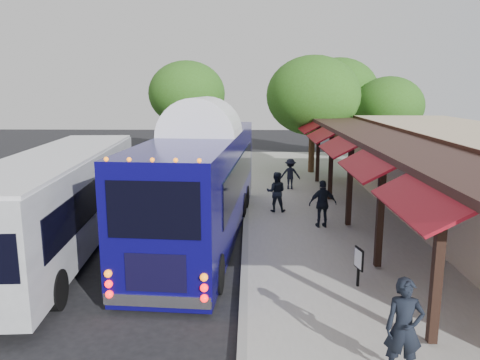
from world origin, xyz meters
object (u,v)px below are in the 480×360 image
(ped_d, at_px, (290,174))
(ped_a, at_px, (404,328))
(ped_c, at_px, (323,204))
(ped_b, at_px, (276,192))
(coach_bus, at_px, (202,179))
(sign_board, at_px, (359,261))
(city_bus, at_px, (59,198))

(ped_d, bearing_deg, ped_a, 99.16)
(ped_c, distance_m, ped_d, 6.55)
(ped_b, bearing_deg, coach_bus, 52.52)
(ped_d, xyz_separation_m, sign_board, (0.75, -11.68, -0.07))
(city_bus, distance_m, ped_a, 10.94)
(coach_bus, bearing_deg, city_bus, -155.75)
(coach_bus, distance_m, ped_d, 8.21)
(coach_bus, relative_size, ped_a, 6.70)
(city_bus, relative_size, ped_a, 6.52)
(ped_a, relative_size, ped_d, 1.19)
(coach_bus, distance_m, sign_board, 6.37)
(coach_bus, distance_m, ped_a, 9.34)
(coach_bus, xyz_separation_m, city_bus, (-4.35, -1.58, -0.33))
(ped_b, height_order, ped_c, ped_c)
(coach_bus, relative_size, ped_d, 8.00)
(sign_board, bearing_deg, ped_c, 79.21)
(city_bus, bearing_deg, ped_b, 28.20)
(ped_c, bearing_deg, ped_d, -91.19)
(ped_a, height_order, sign_board, ped_a)
(city_bus, xyz_separation_m, ped_c, (8.63, 2.31, -0.72))
(coach_bus, xyz_separation_m, ped_c, (4.28, 0.74, -1.05))
(ped_b, bearing_deg, ped_c, 131.79)
(ped_a, height_order, ped_c, ped_a)
(city_bus, height_order, sign_board, city_bus)
(ped_b, distance_m, sign_board, 7.51)
(ped_b, distance_m, ped_d, 4.46)
(city_bus, height_order, ped_d, city_bus)
(sign_board, bearing_deg, ped_a, -103.58)
(ped_c, bearing_deg, city_bus, 8.39)
(city_bus, bearing_deg, ped_a, -41.53)
(coach_bus, xyz_separation_m, sign_board, (4.41, -4.43, -1.22))
(city_bus, xyz_separation_m, sign_board, (8.76, -2.85, -0.89))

